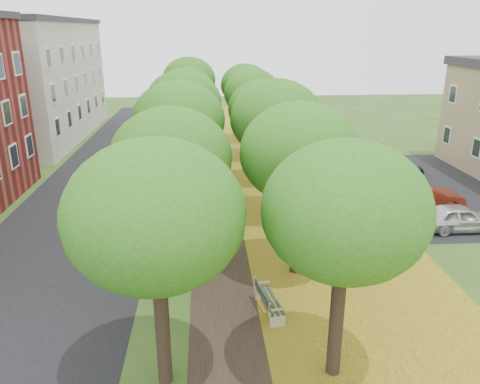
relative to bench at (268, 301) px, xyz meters
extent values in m
plane|color=#2D4C19|center=(-1.12, -3.12, -0.48)|extent=(120.00, 120.00, 0.00)
cube|color=black|center=(-8.62, 11.88, -0.48)|extent=(8.00, 70.00, 0.01)
cube|color=black|center=(-1.12, 11.88, -0.48)|extent=(3.20, 70.00, 0.01)
cube|color=#AA981F|center=(3.88, 11.88, -0.47)|extent=(7.50, 70.00, 0.01)
cube|color=black|center=(12.38, 12.88, -0.48)|extent=(9.00, 16.00, 0.01)
cylinder|color=black|center=(-3.32, -3.12, 1.30)|extent=(0.40, 0.40, 3.57)
ellipsoid|color=#266214|center=(-3.32, -3.12, 4.49)|extent=(4.31, 4.31, 3.66)
cylinder|color=black|center=(-3.32, 2.88, 1.30)|extent=(0.40, 0.40, 3.57)
ellipsoid|color=#266214|center=(-3.32, 2.88, 4.49)|extent=(4.31, 4.31, 3.66)
cylinder|color=black|center=(-3.32, 8.88, 1.30)|extent=(0.40, 0.40, 3.57)
ellipsoid|color=#266214|center=(-3.32, 8.88, 4.49)|extent=(4.31, 4.31, 3.66)
cylinder|color=black|center=(-3.32, 14.88, 1.30)|extent=(0.40, 0.40, 3.57)
ellipsoid|color=#266214|center=(-3.32, 14.88, 4.49)|extent=(4.31, 4.31, 3.66)
cylinder|color=black|center=(-3.32, 20.88, 1.30)|extent=(0.40, 0.40, 3.57)
ellipsoid|color=#266214|center=(-3.32, 20.88, 4.49)|extent=(4.31, 4.31, 3.66)
cylinder|color=black|center=(-3.32, 26.88, 1.30)|extent=(0.40, 0.40, 3.57)
ellipsoid|color=#266214|center=(-3.32, 26.88, 4.49)|extent=(4.31, 4.31, 3.66)
cylinder|color=black|center=(1.48, -3.12, 1.30)|extent=(0.40, 0.40, 3.57)
ellipsoid|color=#266214|center=(1.48, -3.12, 4.49)|extent=(4.31, 4.31, 3.66)
cylinder|color=black|center=(1.48, 2.88, 1.30)|extent=(0.40, 0.40, 3.57)
ellipsoid|color=#266214|center=(1.48, 2.88, 4.49)|extent=(4.31, 4.31, 3.66)
cylinder|color=black|center=(1.48, 8.88, 1.30)|extent=(0.40, 0.40, 3.57)
ellipsoid|color=#266214|center=(1.48, 8.88, 4.49)|extent=(4.31, 4.31, 3.66)
cylinder|color=black|center=(1.48, 14.88, 1.30)|extent=(0.40, 0.40, 3.57)
ellipsoid|color=#266214|center=(1.48, 14.88, 4.49)|extent=(4.31, 4.31, 3.66)
cylinder|color=black|center=(1.48, 20.88, 1.30)|extent=(0.40, 0.40, 3.57)
ellipsoid|color=#266214|center=(1.48, 20.88, 4.49)|extent=(4.31, 4.31, 3.66)
cylinder|color=black|center=(1.48, 26.88, 1.30)|extent=(0.40, 0.40, 3.57)
ellipsoid|color=#266214|center=(1.48, 26.88, 4.49)|extent=(4.31, 4.31, 3.66)
cube|color=beige|center=(-18.12, 29.88, 4.52)|extent=(10.00, 20.00, 10.00)
cube|color=#2D2D33|center=(-18.12, 29.88, 9.72)|extent=(10.30, 20.30, 0.40)
cube|color=#263029|center=(0.06, 0.01, 0.01)|extent=(0.82, 2.01, 0.04)
cube|color=#263029|center=(-0.21, -0.04, 0.30)|extent=(0.37, 1.93, 0.28)
cube|color=silver|center=(0.21, -0.87, -0.24)|extent=(0.55, 0.15, 0.49)
cube|color=silver|center=(-0.08, 0.89, -0.24)|extent=(0.55, 0.15, 0.49)
cube|color=silver|center=(0.21, -0.87, 0.20)|extent=(0.49, 0.15, 0.04)
cube|color=silver|center=(-0.08, 0.89, 0.20)|extent=(0.49, 0.15, 0.04)
imported|color=silver|center=(10.32, 6.40, 0.18)|extent=(3.91, 1.60, 1.33)
imported|color=maroon|center=(9.88, 9.38, 0.22)|extent=(4.28, 1.51, 1.41)
imported|color=#37373C|center=(10.10, 14.92, 0.23)|extent=(5.26, 3.16, 1.43)
imported|color=silver|center=(9.88, 18.15, 0.16)|extent=(4.91, 2.91, 1.28)
camera|label=1|loc=(-2.02, -13.99, 8.90)|focal=35.00mm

